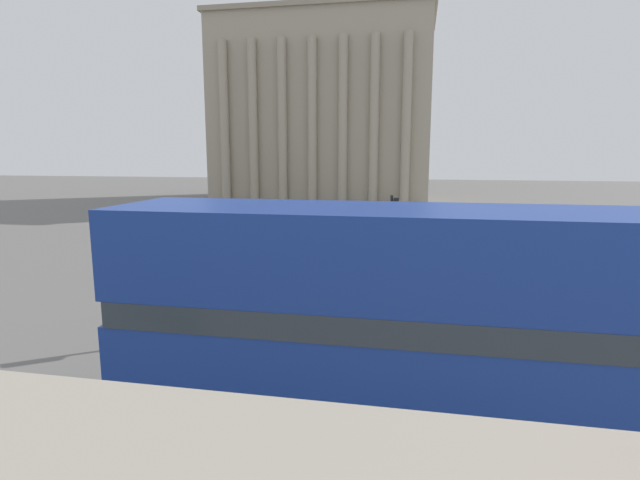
{
  "coord_description": "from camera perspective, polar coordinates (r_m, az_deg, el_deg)",
  "views": [
    {
      "loc": [
        -0.49,
        -2.52,
        5.06
      ],
      "look_at": [
        -3.98,
        15.14,
        1.94
      ],
      "focal_mm": 28.0,
      "sensor_mm": 36.0,
      "label": 1
    }
  ],
  "objects": [
    {
      "name": "double_decker_bus",
      "position": [
        8.79,
        11.26,
        -8.55
      ],
      "size": [
        10.61,
        2.67,
        4.17
      ],
      "rotation": [
        0.0,
        0.0,
        -0.04
      ],
      "color": "black",
      "rests_on": "ground_plane"
    },
    {
      "name": "plaza_building_left",
      "position": [
        57.53,
        0.51,
        14.62
      ],
      "size": [
        23.71,
        13.68,
        19.76
      ],
      "color": "#A39984",
      "rests_on": "ground_plane"
    },
    {
      "name": "traffic_light_near",
      "position": [
        14.13,
        -10.25,
        -1.88
      ],
      "size": [
        0.42,
        0.24,
        3.4
      ],
      "color": "black",
      "rests_on": "ground_plane"
    },
    {
      "name": "traffic_light_mid",
      "position": [
        19.96,
        8.37,
        1.7
      ],
      "size": [
        0.42,
        0.24,
        3.46
      ],
      "color": "black",
      "rests_on": "ground_plane"
    },
    {
      "name": "pedestrian_white",
      "position": [
        25.6,
        25.54,
        -0.35
      ],
      "size": [
        0.32,
        0.32,
        1.68
      ],
      "rotation": [
        0.0,
        0.0,
        3.04
      ],
      "color": "#282B33",
      "rests_on": "ground_plane"
    },
    {
      "name": "pedestrian_grey",
      "position": [
        21.44,
        4.91,
        -1.32
      ],
      "size": [
        0.32,
        0.32,
        1.62
      ],
      "rotation": [
        0.0,
        0.0,
        2.6
      ],
      "color": "#282B33",
      "rests_on": "ground_plane"
    }
  ]
}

